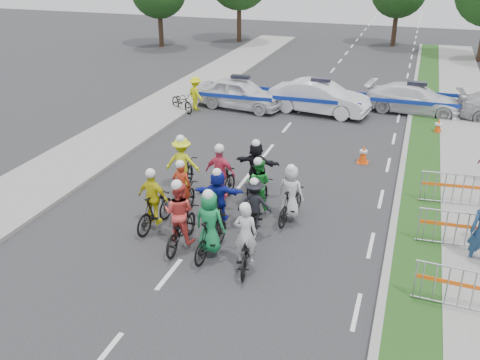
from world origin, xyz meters
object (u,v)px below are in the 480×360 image
(rider_2, at_px, (180,222))
(barrier_1, at_px, (456,231))
(rider_5, at_px, (218,200))
(parked_bike, at_px, (182,102))
(rider_6, at_px, (183,197))
(barrier_2, at_px, (453,190))
(rider_8, at_px, (258,192))
(rider_4, at_px, (255,211))
(rider_11, at_px, (256,170))
(rider_7, at_px, (291,199))
(cone_0, at_px, (363,154))
(cone_1, at_px, (438,127))
(rider_0, at_px, (246,246))
(rider_3, at_px, (154,206))
(rider_9, at_px, (221,181))
(police_car_1, at_px, (320,97))
(rider_1, at_px, (210,230))
(police_car_0, at_px, (240,93))
(marshal_hiviz, at_px, (196,93))
(police_car_2, at_px, (415,99))
(barrier_0, at_px, (460,291))
(rider_10, at_px, (183,170))

(rider_2, xyz_separation_m, barrier_1, (6.98, 2.18, -0.17))
(rider_5, xyz_separation_m, parked_bike, (-5.66, 9.99, -0.29))
(rider_6, height_order, barrier_2, rider_6)
(rider_8, bearing_deg, barrier_1, 175.54)
(rider_4, distance_m, rider_11, 2.65)
(rider_7, bearing_deg, cone_0, -97.29)
(cone_1, bearing_deg, cone_0, -121.69)
(rider_2, bearing_deg, rider_11, -105.62)
(rider_0, relative_size, rider_6, 1.06)
(rider_3, bearing_deg, rider_9, -112.90)
(police_car_1, height_order, barrier_1, police_car_1)
(rider_4, xyz_separation_m, cone_0, (2.28, 6.24, -0.33))
(rider_7, height_order, cone_0, rider_7)
(rider_1, height_order, police_car_0, rider_1)
(marshal_hiviz, bearing_deg, rider_3, 143.61)
(rider_5, height_order, rider_6, rider_6)
(police_car_1, relative_size, police_car_2, 1.01)
(rider_2, xyz_separation_m, barrier_0, (6.98, -0.61, -0.17))
(rider_8, distance_m, marshal_hiviz, 11.14)
(rider_3, distance_m, barrier_0, 8.17)
(rider_3, relative_size, police_car_1, 0.41)
(rider_3, distance_m, rider_11, 3.81)
(rider_6, bearing_deg, rider_0, 138.61)
(rider_9, height_order, police_car_1, rider_9)
(rider_6, xyz_separation_m, barrier_0, (7.66, -2.29, -0.04))
(rider_7, relative_size, police_car_1, 0.39)
(rider_8, distance_m, rider_10, 2.83)
(rider_5, bearing_deg, rider_9, -83.77)
(rider_5, xyz_separation_m, police_car_2, (4.97, 13.31, -0.08))
(marshal_hiviz, bearing_deg, barrier_2, -175.27)
(rider_2, xyz_separation_m, rider_7, (2.45, 2.34, -0.02))
(rider_11, height_order, barrier_2, rider_11)
(cone_0, bearing_deg, barrier_0, -69.68)
(barrier_0, height_order, cone_0, barrier_0)
(barrier_2, relative_size, cone_1, 2.86)
(rider_4, height_order, rider_7, rider_7)
(police_car_0, relative_size, barrier_1, 2.16)
(marshal_hiviz, bearing_deg, rider_0, 154.40)
(rider_4, distance_m, police_car_2, 14.00)
(rider_0, bearing_deg, rider_5, -63.40)
(police_car_0, relative_size, marshal_hiviz, 2.69)
(rider_11, distance_m, marshal_hiviz, 9.77)
(rider_4, bearing_deg, police_car_2, -115.78)
(rider_10, height_order, rider_11, rider_10)
(rider_1, height_order, cone_0, rider_1)
(rider_5, height_order, police_car_2, rider_5)
(rider_5, xyz_separation_m, barrier_0, (6.45, -2.10, -0.19))
(rider_3, xyz_separation_m, police_car_1, (2.30, 12.60, 0.04))
(rider_8, relative_size, barrier_2, 0.91)
(barrier_0, distance_m, cone_1, 12.46)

